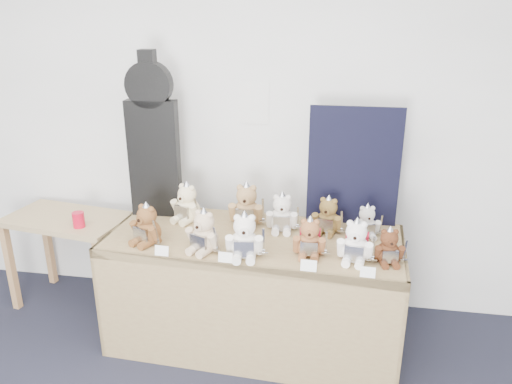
% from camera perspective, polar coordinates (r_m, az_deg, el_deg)
% --- Properties ---
extents(room_shell, '(6.00, 6.00, 6.00)m').
position_cam_1_polar(room_shell, '(3.54, -0.22, 10.17)').
color(room_shell, white).
rests_on(room_shell, floor).
extents(display_table, '(1.91, 0.87, 0.78)m').
position_cam_1_polar(display_table, '(3.20, -0.52, -8.38)').
color(display_table, olive).
rests_on(display_table, floor).
extents(side_table, '(0.93, 0.61, 0.72)m').
position_cam_1_polar(side_table, '(3.94, -20.64, -4.34)').
color(side_table, '#A48558').
rests_on(side_table, floor).
extents(guitar_case, '(0.35, 0.12, 1.13)m').
position_cam_1_polar(guitar_case, '(3.44, -11.70, 6.09)').
color(guitar_case, black).
rests_on(guitar_case, display_table).
extents(navy_board, '(0.60, 0.02, 0.79)m').
position_cam_1_polar(navy_board, '(3.32, 11.10, 2.83)').
color(navy_board, black).
rests_on(navy_board, display_table).
extents(red_cup, '(0.08, 0.08, 0.11)m').
position_cam_1_polar(red_cup, '(3.66, -19.62, -3.01)').
color(red_cup, red).
rests_on(red_cup, side_table).
extents(teddy_front_far_left, '(0.23, 0.23, 0.29)m').
position_cam_1_polar(teddy_front_far_left, '(3.14, -12.38, -3.81)').
color(teddy_front_far_left, brown).
rests_on(teddy_front_far_left, display_table).
extents(teddy_front_left, '(0.23, 0.23, 0.29)m').
position_cam_1_polar(teddy_front_left, '(2.98, -5.98, -4.66)').
color(teddy_front_left, '#C8AC8D').
rests_on(teddy_front_left, display_table).
extents(teddy_front_centre, '(0.25, 0.21, 0.30)m').
position_cam_1_polar(teddy_front_centre, '(2.89, -1.32, -5.26)').
color(teddy_front_centre, white).
rests_on(teddy_front_centre, display_table).
extents(teddy_front_right, '(0.22, 0.18, 0.27)m').
position_cam_1_polar(teddy_front_right, '(2.93, 6.14, -5.38)').
color(teddy_front_right, brown).
rests_on(teddy_front_right, display_table).
extents(teddy_front_far_right, '(0.23, 0.21, 0.28)m').
position_cam_1_polar(teddy_front_far_right, '(2.91, 11.32, -5.74)').
color(teddy_front_far_right, white).
rests_on(teddy_front_far_right, display_table).
extents(teddy_front_end, '(0.20, 0.17, 0.24)m').
position_cam_1_polar(teddy_front_end, '(2.94, 14.93, -6.18)').
color(teddy_front_end, '#512D1C').
rests_on(teddy_front_end, display_table).
extents(teddy_back_left, '(0.24, 0.23, 0.30)m').
position_cam_1_polar(teddy_back_left, '(3.42, -7.91, -1.39)').
color(teddy_back_left, beige).
rests_on(teddy_back_left, display_table).
extents(teddy_back_centre_left, '(0.26, 0.21, 0.32)m').
position_cam_1_polar(teddy_back_centre_left, '(3.32, -1.10, -1.69)').
color(teddy_back_centre_left, '#A98254').
rests_on(teddy_back_centre_left, display_table).
extents(teddy_back_centre_right, '(0.23, 0.19, 0.28)m').
position_cam_1_polar(teddy_back_centre_right, '(3.24, 2.99, -2.55)').
color(teddy_back_centre_right, silver).
rests_on(teddy_back_centre_right, display_table).
extents(teddy_back_right, '(0.22, 0.20, 0.27)m').
position_cam_1_polar(teddy_back_right, '(3.25, 8.20, -2.82)').
color(teddy_back_right, brown).
rests_on(teddy_back_right, display_table).
extents(teddy_back_end, '(0.20, 0.17, 0.23)m').
position_cam_1_polar(teddy_back_end, '(3.24, 12.54, -3.42)').
color(teddy_back_end, silver).
rests_on(teddy_back_end, display_table).
extents(entry_card_a, '(0.09, 0.02, 0.06)m').
position_cam_1_polar(entry_card_a, '(2.99, -10.73, -6.62)').
color(entry_card_a, white).
rests_on(entry_card_a, display_table).
extents(entry_card_b, '(0.08, 0.02, 0.06)m').
position_cam_1_polar(entry_card_b, '(2.87, -3.52, -7.47)').
color(entry_card_b, white).
rests_on(entry_card_b, display_table).
extents(entry_card_c, '(0.09, 0.02, 0.06)m').
position_cam_1_polar(entry_card_c, '(2.79, 6.03, -8.37)').
color(entry_card_c, white).
rests_on(entry_card_c, display_table).
extents(entry_card_d, '(0.08, 0.02, 0.06)m').
position_cam_1_polar(entry_card_d, '(2.79, 12.65, -8.94)').
color(entry_card_d, white).
rests_on(entry_card_d, display_table).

